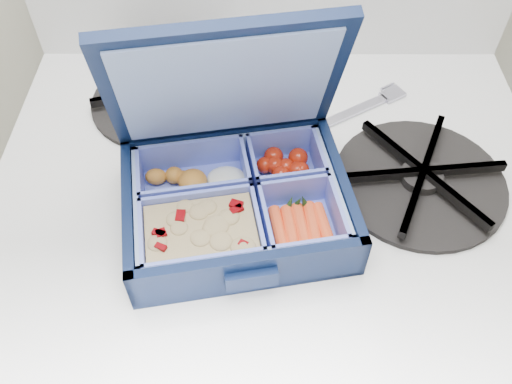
# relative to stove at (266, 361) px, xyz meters

# --- Properties ---
(stove) EXTENTS (0.60, 0.60, 0.90)m
(stove) POSITION_rel_stove_xyz_m (0.00, 0.00, 0.00)
(stove) COLOR silver
(stove) RESTS_ON floor
(bento_box) EXTENTS (0.24, 0.20, 0.05)m
(bento_box) POSITION_rel_stove_xyz_m (-0.04, -0.03, 0.47)
(bento_box) COLOR #091536
(bento_box) RESTS_ON stove
(burner_grate) EXTENTS (0.20, 0.20, 0.03)m
(burner_grate) POSITION_rel_stove_xyz_m (0.16, 0.01, 0.46)
(burner_grate) COLOR black
(burner_grate) RESTS_ON stove
(burner_grate_rear) EXTENTS (0.20, 0.20, 0.02)m
(burner_grate_rear) POSITION_rel_stove_xyz_m (-0.13, 0.14, 0.46)
(burner_grate_rear) COLOR black
(burner_grate_rear) RESTS_ON stove
(fork) EXTENTS (0.16, 0.11, 0.01)m
(fork) POSITION_rel_stove_xyz_m (0.08, 0.11, 0.45)
(fork) COLOR #AEABC0
(fork) RESTS_ON stove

